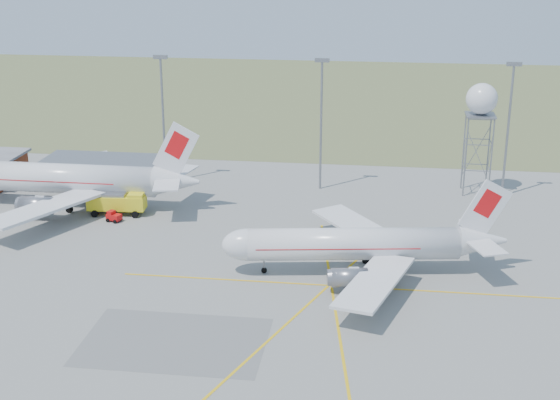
# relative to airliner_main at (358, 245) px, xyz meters

# --- Properties ---
(grass_strip) EXTENTS (400.00, 120.00, 0.03)m
(grass_strip) POSITION_rel_airliner_main_xyz_m (2.87, 105.80, -3.50)
(grass_strip) COLOR #546537
(grass_strip) RESTS_ON ground
(building_grey) EXTENTS (19.00, 10.00, 3.90)m
(building_grey) POSITION_rel_airliner_main_xyz_m (-42.13, 29.80, -1.54)
(building_grey) COLOR gray
(building_grey) RESTS_ON ground
(mast_a) EXTENTS (2.20, 0.50, 20.50)m
(mast_a) POSITION_rel_airliner_main_xyz_m (-32.13, 31.80, 8.56)
(mast_a) COLOR gray
(mast_a) RESTS_ON ground
(mast_b) EXTENTS (2.20, 0.50, 20.50)m
(mast_b) POSITION_rel_airliner_main_xyz_m (-7.13, 31.80, 8.56)
(mast_b) COLOR gray
(mast_b) RESTS_ON ground
(mast_c) EXTENTS (2.20, 0.50, 20.50)m
(mast_c) POSITION_rel_airliner_main_xyz_m (20.87, 31.80, 8.56)
(mast_c) COLOR gray
(mast_c) RESTS_ON ground
(airliner_main) EXTENTS (33.64, 32.38, 11.46)m
(airliner_main) POSITION_rel_airliner_main_xyz_m (0.00, 0.00, 0.00)
(airliner_main) COLOR silver
(airliner_main) RESTS_ON ground
(airliner_far) EXTENTS (38.74, 37.73, 13.20)m
(airliner_far) POSITION_rel_airliner_main_xyz_m (-43.48, 18.66, 0.53)
(airliner_far) COLOR silver
(airliner_far) RESTS_ON ground
(radar_tower) EXTENTS (4.72, 4.72, 17.10)m
(radar_tower) POSITION_rel_airliner_main_xyz_m (16.83, 32.94, 6.09)
(radar_tower) COLOR gray
(radar_tower) RESTS_ON ground
(fire_truck) EXTENTS (8.34, 3.75, 3.26)m
(fire_truck) POSITION_rel_airliner_main_xyz_m (-34.67, 15.92, -1.94)
(fire_truck) COLOR yellow
(fire_truck) RESTS_ON ground
(baggage_tug) EXTENTS (2.23, 2.03, 1.50)m
(baggage_tug) POSITION_rel_airliner_main_xyz_m (-34.40, 12.95, -2.94)
(baggage_tug) COLOR red
(baggage_tug) RESTS_ON ground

